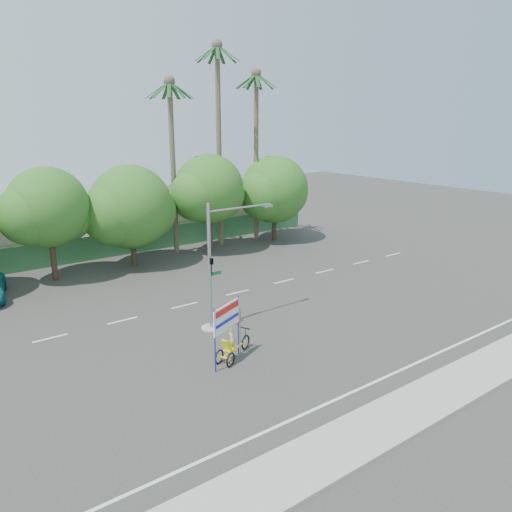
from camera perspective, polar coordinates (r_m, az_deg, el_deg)
ground at (r=26.30m, az=4.23°, el=-9.83°), size 120.00×120.00×0.00m
sidewalk_near at (r=21.86m, az=17.63°, el=-16.09°), size 50.00×2.40×0.12m
fence at (r=43.63m, az=-14.38°, el=1.50°), size 38.00×0.08×2.00m
building_right at (r=50.76m, az=-8.02°, el=4.71°), size 14.00×8.00×3.60m
tree_left at (r=37.46m, az=-22.75°, el=4.85°), size 6.66×5.60×8.07m
tree_center at (r=39.36m, az=-14.19°, el=5.18°), size 7.62×6.40×7.85m
tree_right at (r=42.33m, az=-5.42°, el=7.35°), size 6.90×5.80×8.36m
tree_far_right at (r=46.36m, az=2.08°, el=7.39°), size 7.38×6.20×7.94m
palm_tall at (r=44.25m, az=-4.29°, el=14.53°), size 3.73×3.79×17.45m
palm_mid at (r=46.54m, az=0.02°, el=13.31°), size 3.73×3.79×15.45m
palm_short at (r=42.09m, az=-9.56°, el=12.12°), size 3.73×3.79×14.45m
traffic_signal at (r=27.01m, az=-4.71°, el=-2.47°), size 4.72×1.10×7.00m
trike_billboard at (r=24.00m, az=-2.93°, el=-9.11°), size 2.91×1.52×3.11m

